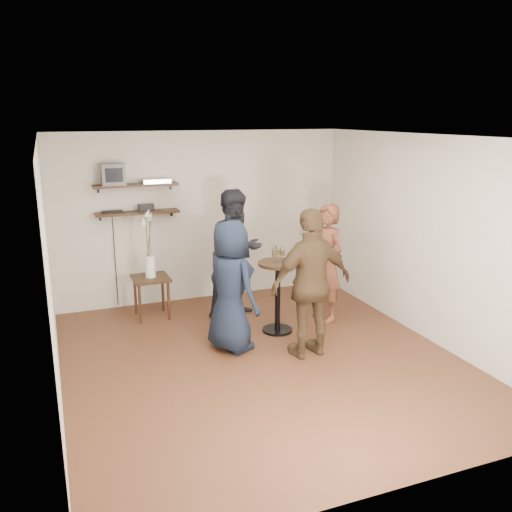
{
  "coord_description": "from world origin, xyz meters",
  "views": [
    {
      "loc": [
        -2.2,
        -5.48,
        2.83
      ],
      "look_at": [
        0.08,
        0.4,
        1.18
      ],
      "focal_mm": 38.0,
      "sensor_mm": 36.0,
      "label": 1
    }
  ],
  "objects_px": {
    "person_navy": "(231,286)",
    "crt_monitor": "(113,174)",
    "side_table": "(151,284)",
    "radio": "(146,207)",
    "person_dark": "(237,254)",
    "person_brown": "(311,284)",
    "dvd_deck": "(156,181)",
    "drinks_table": "(278,287)",
    "person_plaid": "(326,263)"
  },
  "relations": [
    {
      "from": "dvd_deck",
      "to": "side_table",
      "type": "height_order",
      "value": "dvd_deck"
    },
    {
      "from": "person_plaid",
      "to": "person_navy",
      "type": "distance_m",
      "value": 1.63
    },
    {
      "from": "crt_monitor",
      "to": "person_navy",
      "type": "relative_size",
      "value": 0.2
    },
    {
      "from": "dvd_deck",
      "to": "side_table",
      "type": "relative_size",
      "value": 0.67
    },
    {
      "from": "dvd_deck",
      "to": "radio",
      "type": "distance_m",
      "value": 0.41
    },
    {
      "from": "dvd_deck",
      "to": "person_navy",
      "type": "distance_m",
      "value": 2.26
    },
    {
      "from": "person_navy",
      "to": "crt_monitor",
      "type": "bearing_deg",
      "value": 7.24
    },
    {
      "from": "crt_monitor",
      "to": "dvd_deck",
      "type": "height_order",
      "value": "crt_monitor"
    },
    {
      "from": "crt_monitor",
      "to": "dvd_deck",
      "type": "distance_m",
      "value": 0.62
    },
    {
      "from": "crt_monitor",
      "to": "dvd_deck",
      "type": "relative_size",
      "value": 0.8
    },
    {
      "from": "crt_monitor",
      "to": "person_dark",
      "type": "height_order",
      "value": "crt_monitor"
    },
    {
      "from": "person_dark",
      "to": "person_brown",
      "type": "bearing_deg",
      "value": -98.47
    },
    {
      "from": "crt_monitor",
      "to": "side_table",
      "type": "xyz_separation_m",
      "value": [
        0.37,
        -0.47,
        -1.52
      ]
    },
    {
      "from": "crt_monitor",
      "to": "radio",
      "type": "bearing_deg",
      "value": 0.0
    },
    {
      "from": "crt_monitor",
      "to": "radio",
      "type": "distance_m",
      "value": 0.67
    },
    {
      "from": "radio",
      "to": "person_brown",
      "type": "distance_m",
      "value": 2.9
    },
    {
      "from": "crt_monitor",
      "to": "person_brown",
      "type": "xyz_separation_m",
      "value": [
        1.92,
        -2.42,
        -1.12
      ]
    },
    {
      "from": "person_navy",
      "to": "person_brown",
      "type": "bearing_deg",
      "value": -143.49
    },
    {
      "from": "side_table",
      "to": "person_brown",
      "type": "height_order",
      "value": "person_brown"
    },
    {
      "from": "side_table",
      "to": "person_plaid",
      "type": "bearing_deg",
      "value": -23.17
    },
    {
      "from": "drinks_table",
      "to": "person_plaid",
      "type": "distance_m",
      "value": 0.84
    },
    {
      "from": "radio",
      "to": "person_plaid",
      "type": "bearing_deg",
      "value": -33.23
    },
    {
      "from": "side_table",
      "to": "person_dark",
      "type": "height_order",
      "value": "person_dark"
    },
    {
      "from": "side_table",
      "to": "person_plaid",
      "type": "relative_size",
      "value": 0.36
    },
    {
      "from": "person_dark",
      "to": "person_navy",
      "type": "bearing_deg",
      "value": -134.99
    },
    {
      "from": "dvd_deck",
      "to": "side_table",
      "type": "distance_m",
      "value": 1.49
    },
    {
      "from": "crt_monitor",
      "to": "side_table",
      "type": "relative_size",
      "value": 0.53
    },
    {
      "from": "side_table",
      "to": "person_dark",
      "type": "relative_size",
      "value": 0.33
    },
    {
      "from": "crt_monitor",
      "to": "person_plaid",
      "type": "xyz_separation_m",
      "value": [
        2.65,
        -1.44,
        -1.19
      ]
    },
    {
      "from": "crt_monitor",
      "to": "person_plaid",
      "type": "relative_size",
      "value": 0.19
    },
    {
      "from": "crt_monitor",
      "to": "person_navy",
      "type": "bearing_deg",
      "value": -60.41
    },
    {
      "from": "person_brown",
      "to": "person_navy",
      "type": "bearing_deg",
      "value": -36.51
    },
    {
      "from": "side_table",
      "to": "person_brown",
      "type": "bearing_deg",
      "value": -51.57
    },
    {
      "from": "person_brown",
      "to": "person_dark",
      "type": "bearing_deg",
      "value": -81.53
    },
    {
      "from": "person_plaid",
      "to": "person_brown",
      "type": "bearing_deg",
      "value": -48.08
    },
    {
      "from": "dvd_deck",
      "to": "person_dark",
      "type": "height_order",
      "value": "dvd_deck"
    },
    {
      "from": "person_plaid",
      "to": "drinks_table",
      "type": "bearing_deg",
      "value": -90.0
    },
    {
      "from": "crt_monitor",
      "to": "side_table",
      "type": "bearing_deg",
      "value": -51.52
    },
    {
      "from": "person_plaid",
      "to": "person_dark",
      "type": "distance_m",
      "value": 1.26
    },
    {
      "from": "person_plaid",
      "to": "person_navy",
      "type": "bearing_deg",
      "value": -84.59
    },
    {
      "from": "side_table",
      "to": "person_plaid",
      "type": "height_order",
      "value": "person_plaid"
    },
    {
      "from": "person_brown",
      "to": "radio",
      "type": "bearing_deg",
      "value": -63.94
    },
    {
      "from": "dvd_deck",
      "to": "side_table",
      "type": "xyz_separation_m",
      "value": [
        -0.23,
        -0.47,
        -1.4
      ]
    },
    {
      "from": "radio",
      "to": "drinks_table",
      "type": "xyz_separation_m",
      "value": [
        1.4,
        -1.61,
        -0.9
      ]
    },
    {
      "from": "crt_monitor",
      "to": "person_navy",
      "type": "xyz_separation_m",
      "value": [
        1.09,
        -1.92,
        -1.2
      ]
    },
    {
      "from": "dvd_deck",
      "to": "person_plaid",
      "type": "bearing_deg",
      "value": -35.26
    },
    {
      "from": "side_table",
      "to": "person_plaid",
      "type": "xyz_separation_m",
      "value": [
        2.27,
        -0.97,
        0.33
      ]
    },
    {
      "from": "dvd_deck",
      "to": "radio",
      "type": "relative_size",
      "value": 1.82
    },
    {
      "from": "drinks_table",
      "to": "person_dark",
      "type": "bearing_deg",
      "value": 112.32
    },
    {
      "from": "radio",
      "to": "person_dark",
      "type": "bearing_deg",
      "value": -37.91
    }
  ]
}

